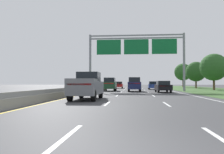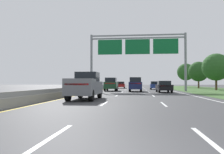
# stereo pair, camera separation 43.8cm
# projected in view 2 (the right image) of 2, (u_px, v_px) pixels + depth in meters

# --- Properties ---
(ground_plane) EXTENTS (220.00, 220.00, 0.00)m
(ground_plane) POSITION_uv_depth(u_px,v_px,m) (136.00, 91.00, 38.76)
(ground_plane) COLOR #3D3D3F
(lane_striping) EXTENTS (11.96, 106.00, 0.01)m
(lane_striping) POSITION_uv_depth(u_px,v_px,m) (136.00, 91.00, 38.30)
(lane_striping) COLOR white
(lane_striping) RESTS_ON ground
(grass_verge_right) EXTENTS (14.00, 110.00, 0.02)m
(grass_verge_right) POSITION_uv_depth(u_px,v_px,m) (222.00, 91.00, 37.25)
(grass_verge_right) COLOR #3D602D
(grass_verge_right) RESTS_ON ground
(median_barrier_concrete) EXTENTS (0.60, 110.00, 0.85)m
(median_barrier_concrete) POSITION_uv_depth(u_px,v_px,m) (97.00, 88.00, 39.48)
(median_barrier_concrete) COLOR gray
(median_barrier_concrete) RESTS_ON ground
(overhead_sign_gantry) EXTENTS (15.06, 0.42, 9.03)m
(overhead_sign_gantry) POSITION_uv_depth(u_px,v_px,m) (137.00, 50.00, 36.07)
(overhead_sign_gantry) COLOR gray
(overhead_sign_gantry) RESTS_ON ground
(pickup_truck_grey) EXTENTS (2.02, 5.41, 2.20)m
(pickup_truck_grey) POSITION_uv_depth(u_px,v_px,m) (85.00, 86.00, 18.26)
(pickup_truck_grey) COLOR slate
(pickup_truck_grey) RESTS_ON ground
(car_navy_centre_lane_suv) EXTENTS (1.91, 4.70, 2.11)m
(car_navy_centre_lane_suv) POSITION_uv_depth(u_px,v_px,m) (135.00, 84.00, 34.48)
(car_navy_centre_lane_suv) COLOR #161E47
(car_navy_centre_lane_suv) RESTS_ON ground
(car_blue_right_lane_sedan) EXTENTS (1.95, 4.45, 1.57)m
(car_blue_right_lane_sedan) POSITION_uv_depth(u_px,v_px,m) (155.00, 85.00, 44.41)
(car_blue_right_lane_sedan) COLOR navy
(car_blue_right_lane_sedan) RESTS_ON ground
(car_darkgreen_left_lane_suv) EXTENTS (1.96, 4.72, 2.11)m
(car_darkgreen_left_lane_suv) POSITION_uv_depth(u_px,v_px,m) (111.00, 84.00, 36.79)
(car_darkgreen_left_lane_suv) COLOR #193D23
(car_darkgreen_left_lane_suv) RESTS_ON ground
(car_black_right_lane_sedan) EXTENTS (1.92, 4.44, 1.57)m
(car_black_right_lane_sedan) POSITION_uv_depth(u_px,v_px,m) (164.00, 86.00, 31.34)
(car_black_right_lane_sedan) COLOR black
(car_black_right_lane_sedan) RESTS_ON ground
(car_red_left_lane_sedan) EXTENTS (1.88, 4.43, 1.57)m
(car_red_left_lane_sedan) POSITION_uv_depth(u_px,v_px,m) (121.00, 85.00, 53.66)
(car_red_left_lane_sedan) COLOR maroon
(car_red_left_lane_sedan) RESTS_ON ground
(roadside_tree_mid) EXTENTS (4.73, 4.73, 6.40)m
(roadside_tree_mid) POSITION_uv_depth(u_px,v_px,m) (216.00, 67.00, 39.90)
(roadside_tree_mid) COLOR #4C3823
(roadside_tree_mid) RESTS_ON ground
(roadside_tree_far) EXTENTS (4.58, 4.58, 6.18)m
(roadside_tree_far) POSITION_uv_depth(u_px,v_px,m) (199.00, 72.00, 52.86)
(roadside_tree_far) COLOR #4C3823
(roadside_tree_far) RESTS_ON ground
(roadside_tree_distant) EXTENTS (4.88, 4.88, 6.83)m
(roadside_tree_distant) POSITION_uv_depth(u_px,v_px,m) (186.00, 72.00, 65.87)
(roadside_tree_distant) COLOR #4C3823
(roadside_tree_distant) RESTS_ON ground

